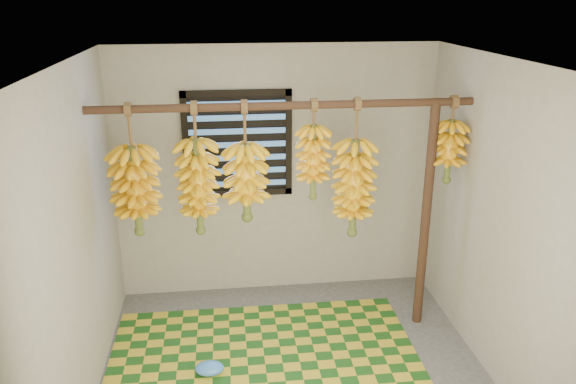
{
  "coord_description": "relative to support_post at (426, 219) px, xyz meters",
  "views": [
    {
      "loc": [
        -0.51,
        -3.54,
        2.82
      ],
      "look_at": [
        0.0,
        0.55,
        1.35
      ],
      "focal_mm": 35.0,
      "sensor_mm": 36.0,
      "label": 1
    }
  ],
  "objects": [
    {
      "name": "plastic_bag",
      "position": [
        -1.87,
        -0.54,
        -0.94
      ],
      "size": [
        0.24,
        0.18,
        0.09
      ],
      "primitive_type": "ellipsoid",
      "rotation": [
        0.0,
        0.0,
        -0.05
      ],
      "color": "#3C83E1",
      "rests_on": "woven_mat"
    },
    {
      "name": "banana_bunch_b",
      "position": [
        -1.9,
        0.0,
        0.37
      ],
      "size": [
        0.33,
        0.33,
        1.07
      ],
      "color": "brown",
      "rests_on": "hanging_pole"
    },
    {
      "name": "banana_bunch_c",
      "position": [
        -1.52,
        0.0,
        0.39
      ],
      "size": [
        0.33,
        0.33,
        0.97
      ],
      "color": "brown",
      "rests_on": "hanging_pole"
    },
    {
      "name": "wall_left",
      "position": [
        -2.71,
        -0.7,
        0.2
      ],
      "size": [
        0.01,
        3.0,
        2.4
      ],
      "primitive_type": "cube",
      "color": "gray",
      "rests_on": "floor"
    },
    {
      "name": "banana_bunch_d",
      "position": [
        -0.98,
        0.0,
        0.54
      ],
      "size": [
        0.28,
        0.28,
        0.82
      ],
      "color": "brown",
      "rests_on": "hanging_pole"
    },
    {
      "name": "banana_bunch_e",
      "position": [
        -0.64,
        0.0,
        0.31
      ],
      "size": [
        0.34,
        0.34,
        1.16
      ],
      "color": "brown",
      "rests_on": "hanging_pole"
    },
    {
      "name": "ceiling",
      "position": [
        -1.2,
        -0.7,
        1.4
      ],
      "size": [
        3.0,
        3.0,
        0.01
      ],
      "primitive_type": "cube",
      "color": "silver",
      "rests_on": "wall_back"
    },
    {
      "name": "window",
      "position": [
        -1.55,
        0.78,
        0.5
      ],
      "size": [
        1.0,
        0.04,
        1.0
      ],
      "color": "black",
      "rests_on": "wall_back"
    },
    {
      "name": "banana_bunch_a",
      "position": [
        -2.38,
        0.0,
        0.36
      ],
      "size": [
        0.37,
        0.37,
        1.05
      ],
      "color": "brown",
      "rests_on": "hanging_pole"
    },
    {
      "name": "banana_bunch_f",
      "position": [
        0.15,
        -0.0,
        0.59
      ],
      "size": [
        0.27,
        0.27,
        0.72
      ],
      "color": "brown",
      "rests_on": "hanging_pole"
    },
    {
      "name": "floor",
      "position": [
        -1.2,
        -0.7,
        -1.0
      ],
      "size": [
        3.0,
        3.0,
        0.01
      ],
      "primitive_type": "cube",
      "color": "#4A4A4A",
      "rests_on": "ground"
    },
    {
      "name": "hanging_pole",
      "position": [
        -1.2,
        0.0,
        1.0
      ],
      "size": [
        3.0,
        0.06,
        0.06
      ],
      "primitive_type": "cylinder",
      "rotation": [
        0.0,
        1.57,
        0.0
      ],
      "color": "#40281A",
      "rests_on": "wall_left"
    },
    {
      "name": "support_post",
      "position": [
        0.0,
        0.0,
        0.0
      ],
      "size": [
        0.08,
        0.08,
        2.0
      ],
      "primitive_type": "cylinder",
      "color": "#40281A",
      "rests_on": "floor"
    },
    {
      "name": "wall_right",
      "position": [
        0.3,
        -0.7,
        0.2
      ],
      "size": [
        0.01,
        3.0,
        2.4
      ],
      "primitive_type": "cube",
      "color": "gray",
      "rests_on": "floor"
    },
    {
      "name": "woven_mat",
      "position": [
        -1.43,
        -0.59,
        -0.99
      ],
      "size": [
        2.53,
        2.03,
        0.01
      ],
      "primitive_type": "cube",
      "rotation": [
        0.0,
        0.0,
        -0.01
      ],
      "color": "#1A4D16",
      "rests_on": "floor"
    },
    {
      "name": "wall_back",
      "position": [
        -1.2,
        0.8,
        0.2
      ],
      "size": [
        3.0,
        0.01,
        2.4
      ],
      "primitive_type": "cube",
      "color": "gray",
      "rests_on": "floor"
    }
  ]
}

